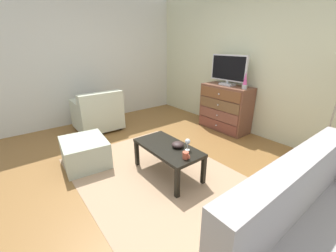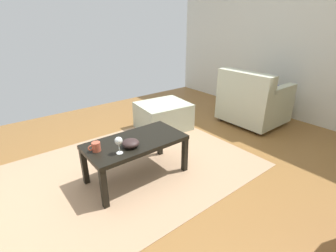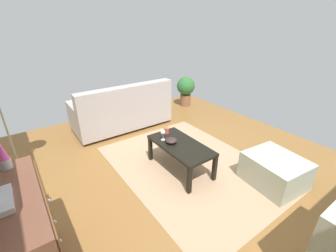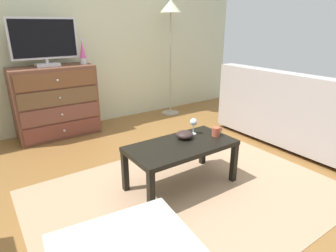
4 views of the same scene
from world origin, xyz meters
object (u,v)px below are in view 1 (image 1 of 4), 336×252
at_px(couch_large, 319,238).
at_px(armchair, 98,114).
at_px(mug, 186,155).
at_px(ottoman, 85,152).
at_px(coffee_table, 168,150).
at_px(dresser, 225,108).
at_px(wine_glass, 188,142).
at_px(tv, 229,69).
at_px(lava_lamp, 245,81).
at_px(bowl_decorative, 178,145).

relative_size(couch_large, armchair, 2.18).
bearing_deg(mug, ottoman, -150.01).
bearing_deg(coffee_table, ottoman, -139.81).
relative_size(dresser, wine_glass, 6.42).
xyz_separation_m(tv, lava_lamp, (0.43, -0.07, -0.16)).
relative_size(lava_lamp, armchair, 0.39).
bearing_deg(mug, bowl_decorative, 157.23).
distance_m(wine_glass, bowl_decorative, 0.17).
xyz_separation_m(coffee_table, ottoman, (-0.96, -0.81, -0.17)).
xyz_separation_m(bowl_decorative, couch_large, (1.67, -0.04, -0.11)).
bearing_deg(bowl_decorative, mug, -22.77).
bearing_deg(dresser, wine_glass, -65.78).
xyz_separation_m(armchair, ottoman, (1.20, -0.68, -0.15)).
bearing_deg(couch_large, tv, 140.98).
relative_size(tv, ottoman, 1.13).
bearing_deg(coffee_table, bowl_decorative, 40.15).
height_order(bowl_decorative, ottoman, bowl_decorative).
xyz_separation_m(bowl_decorative, ottoman, (-1.06, -0.89, -0.26)).
height_order(wine_glass, mug, wine_glass).
bearing_deg(armchair, couch_large, 2.58).
bearing_deg(armchair, coffee_table, 3.47).
relative_size(lava_lamp, couch_large, 0.18).
bearing_deg(tv, armchair, -126.49).
xyz_separation_m(wine_glass, mug, (0.15, -0.16, -0.07)).
distance_m(tv, wine_glass, 2.14).
relative_size(coffee_table, mug, 8.53).
relative_size(wine_glass, armchair, 0.19).
bearing_deg(bowl_decorative, ottoman, -139.81).
bearing_deg(couch_large, coffee_table, -178.52).
bearing_deg(wine_glass, dresser, 114.22).
height_order(lava_lamp, ottoman, lava_lamp).
bearing_deg(armchair, dresser, 52.67).
distance_m(wine_glass, armchair, 2.42).
relative_size(wine_glass, bowl_decorative, 0.98).
xyz_separation_m(dresser, mug, (0.96, -1.98, 0.00)).
height_order(tv, wine_glass, tv).
bearing_deg(dresser, mug, -64.07).
bearing_deg(lava_lamp, wine_glass, -76.89).
distance_m(dresser, couch_large, 3.02).
bearing_deg(tv, couch_large, -39.02).
bearing_deg(dresser, armchair, -127.33).
bearing_deg(lava_lamp, dresser, 173.85).
distance_m(coffee_table, bowl_decorative, 0.16).
xyz_separation_m(dresser, tv, (-0.03, 0.02, 0.77)).
height_order(coffee_table, armchair, armchair).
relative_size(dresser, coffee_table, 1.04).
bearing_deg(tv, bowl_decorative, -69.40).
xyz_separation_m(dresser, lava_lamp, (0.40, -0.04, 0.61)).
xyz_separation_m(coffee_table, bowl_decorative, (0.10, 0.09, 0.09)).
bearing_deg(dresser, lava_lamp, -6.15).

